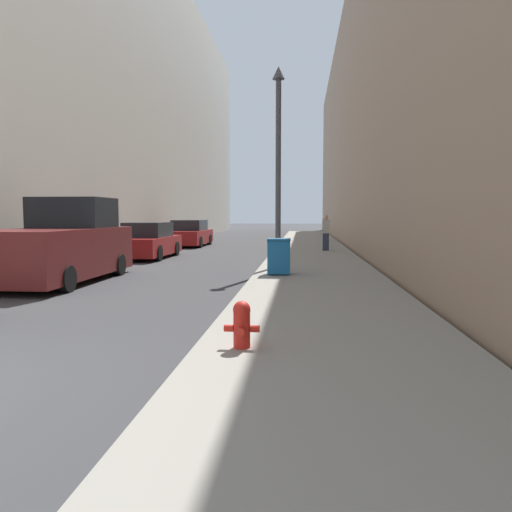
% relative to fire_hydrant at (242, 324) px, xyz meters
% --- Properties ---
extents(sidewalk_right, '(3.68, 60.00, 0.14)m').
position_rel_fire_hydrant_xyz_m(sidewalk_right, '(1.21, 15.95, -0.38)').
color(sidewalk_right, gray).
rests_on(sidewalk_right, ground).
extents(building_left_glass, '(12.00, 60.00, 18.96)m').
position_rel_fire_hydrant_xyz_m(building_left_glass, '(-14.01, 23.95, 9.03)').
color(building_left_glass, beige).
rests_on(building_left_glass, ground).
extents(building_right_stone, '(12.00, 60.00, 14.61)m').
position_rel_fire_hydrant_xyz_m(building_right_stone, '(9.15, 23.95, 6.85)').
color(building_right_stone, '#9E7F66').
rests_on(building_right_stone, ground).
extents(fire_hydrant, '(0.45, 0.34, 0.60)m').
position_rel_fire_hydrant_xyz_m(fire_hydrant, '(0.00, 0.00, 0.00)').
color(fire_hydrant, red).
rests_on(fire_hydrant, sidewalk_right).
extents(trash_bin, '(0.64, 0.67, 1.02)m').
position_rel_fire_hydrant_xyz_m(trash_bin, '(0.10, 7.90, 0.21)').
color(trash_bin, '#19609E').
rests_on(trash_bin, sidewalk_right).
extents(lamppost, '(0.40, 0.40, 6.36)m').
position_rel_fire_hydrant_xyz_m(lamppost, '(-0.02, 9.95, 3.12)').
color(lamppost, '#4C4C51').
rests_on(lamppost, sidewalk_right).
extents(pickup_truck, '(2.29, 5.44, 2.32)m').
position_rel_fire_hydrant_xyz_m(pickup_truck, '(-5.80, 6.84, 0.53)').
color(pickup_truck, '#561919').
rests_on(pickup_truck, ground).
extents(parked_sedan_near, '(1.85, 4.54, 1.51)m').
position_rel_fire_hydrant_xyz_m(parked_sedan_near, '(-5.71, 14.32, 0.24)').
color(parked_sedan_near, maroon).
rests_on(parked_sedan_near, ground).
extents(parked_sedan_far, '(1.98, 4.80, 1.52)m').
position_rel_fire_hydrant_xyz_m(parked_sedan_far, '(-5.79, 22.48, 0.25)').
color(parked_sedan_far, maroon).
rests_on(parked_sedan_far, ground).
extents(pedestrian_on_sidewalk, '(0.34, 0.22, 1.69)m').
position_rel_fire_hydrant_xyz_m(pedestrian_on_sidewalk, '(1.87, 17.62, 0.54)').
color(pedestrian_on_sidewalk, '#2D3347').
rests_on(pedestrian_on_sidewalk, sidewalk_right).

